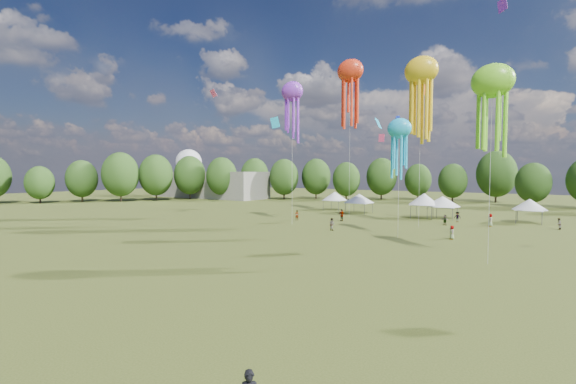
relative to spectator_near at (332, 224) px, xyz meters
The scene contains 9 objects.
ground 33.98m from the spectator_near, 77.05° to the right, with size 300.00×300.00×0.00m, color #384416.
spectator_near is the anchor object (origin of this frame).
spectators_far 16.59m from the spectator_near, 51.81° to the left, with size 35.17×17.64×1.89m.
festival_tents 22.73m from the spectator_near, 81.81° to the left, with size 38.51×8.93×4.25m.
show_kites 20.15m from the spectator_near, 70.00° to the left, with size 30.21×28.00×27.21m.
small_kites 30.10m from the spectator_near, 51.33° to the left, with size 65.48×57.89×44.58m.
treeline 30.19m from the spectator_near, 82.74° to the left, with size 201.57×95.24×13.43m.
hangar 75.29m from the spectator_near, 148.87° to the left, with size 40.00×12.00×8.00m, color gray.
radome 92.53m from the spectator_near, 150.82° to the left, with size 9.00×9.00×16.00m.
Camera 1 is at (15.58, -10.75, 7.56)m, focal length 23.39 mm.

